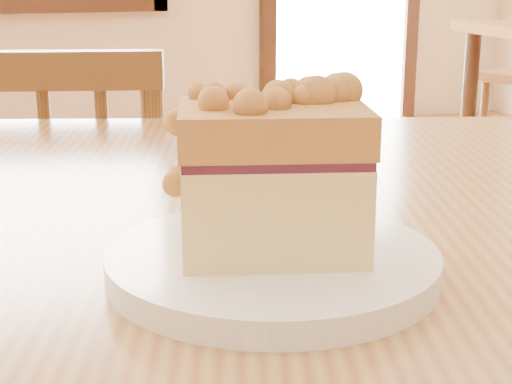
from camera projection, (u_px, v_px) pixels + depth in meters
cafe_table_main at (90, 318)px, 0.66m from camera, size 1.45×1.19×0.75m
cafe_chair_main at (72, 285)px, 1.33m from camera, size 0.47×0.47×0.84m
plate at (272, 264)px, 0.50m from camera, size 0.21×0.21×0.02m
cake_slice at (273, 170)px, 0.48m from camera, size 0.14×0.11×0.11m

